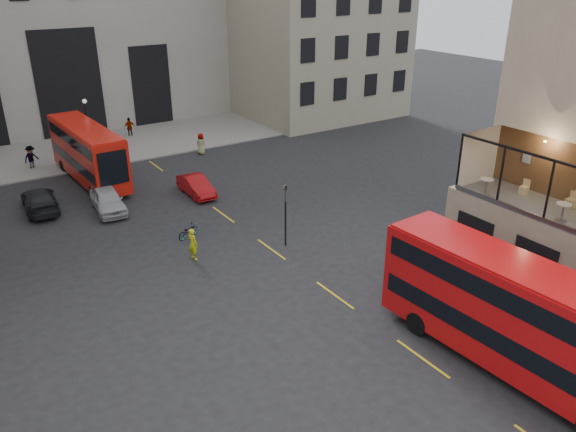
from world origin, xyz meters
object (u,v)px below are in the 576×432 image
traffic_light_near (285,207)px  cafe_table_mid (563,210)px  car_a (108,200)px  bus_near (516,313)px  pedestrian_c (130,127)px  street_lamp_b (89,134)px  car_b (196,186)px  cafe_chair_b (574,202)px  pedestrian_b (31,158)px  cafe_chair_d (524,190)px  car_c (39,200)px  pedestrian_d (201,144)px  cafe_table_far (486,184)px  bus_far (87,151)px  bicycle (188,231)px  cyclist (193,244)px  cafe_chair_c (570,202)px

traffic_light_near → cafe_table_mid: (6.71, -12.42, 2.73)m
car_a → bus_near: bearing=-65.7°
cafe_table_mid → pedestrian_c: bearing=99.2°
traffic_light_near → car_a: (-7.13, 10.87, -1.64)m
street_lamp_b → cafe_table_mid: size_ratio=6.38×
street_lamp_b → car_a: 11.45m
car_b → cafe_chair_b: cafe_chair_b is taller
pedestrian_b → cafe_chair_d: cafe_chair_d is taller
car_a → car_c: car_a is taller
pedestrian_d → bus_near: bearing=144.1°
car_a → car_b: (6.20, -0.58, -0.10)m
traffic_light_near → cafe_table_mid: bearing=-61.6°
car_b → pedestrian_b: 15.21m
street_lamp_b → bus_near: 36.83m
car_b → cafe_table_mid: (7.64, -22.71, 4.47)m
street_lamp_b → cafe_table_mid: (11.71, -34.42, 2.76)m
pedestrian_c → cafe_table_mid: bearing=100.8°
cafe_table_far → bus_near: bearing=-130.7°
street_lamp_b → cafe_chair_d: (13.15, -31.45, 2.44)m
bus_near → cafe_chair_d: bearing=35.8°
cafe_table_far → car_a: bearing=125.4°
bus_far → pedestrian_c: 12.35m
pedestrian_c → cafe_chair_d: size_ratio=2.51×
car_a → pedestrian_d: size_ratio=2.48×
car_a → bicycle: car_a is taller
cafe_chair_d → car_a: bearing=127.0°
pedestrian_b → pedestrian_d: pedestrian_b is taller
street_lamp_b → cyclist: bearing=-90.7°
cafe_chair_b → cyclist: bearing=136.4°
pedestrian_c → cafe_table_mid: cafe_table_mid is taller
pedestrian_d → cafe_table_far: (2.96, -27.30, 4.22)m
pedestrian_c → cafe_table_mid: size_ratio=2.28×
pedestrian_b → cafe_chair_d: 36.99m
cyclist → cafe_chair_c: cafe_chair_c is taller
bus_near → car_a: bearing=109.0°
car_a → cafe_chair_b: (15.80, -22.67, 4.07)m
pedestrian_b → cafe_chair_c: 39.16m
pedestrian_b → cafe_chair_c: (18.15, -34.48, 3.84)m
cafe_chair_c → car_b: bearing=113.3°
traffic_light_near → bicycle: 6.35m
car_c → pedestrian_c: size_ratio=2.67×
car_a → traffic_light_near: bearing=-51.4°
bus_near → bicycle: (-5.85, 18.42, -2.21)m
car_c → cafe_table_mid: cafe_table_mid is taller
car_c → cafe_table_far: cafe_table_far is taller
cafe_table_mid → cafe_table_far: (-0.17, 4.03, -0.01)m
cyclist → cafe_table_mid: (11.95, -13.88, 4.22)m
bus_far → cafe_table_mid: 32.68m
car_c → cafe_chair_b: (19.58, -25.38, 4.11)m
pedestrian_b → bus_far: bearing=-84.0°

